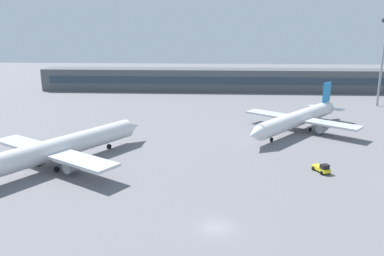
{
  "coord_description": "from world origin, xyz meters",
  "views": [
    {
      "loc": [
        -0.6,
        -45.4,
        25.33
      ],
      "look_at": [
        -5.44,
        40.0,
        3.0
      ],
      "focal_mm": 35.83,
      "sensor_mm": 36.0,
      "label": 1
    }
  ],
  "objects_px": {
    "floodlight_tower_west": "(383,57)",
    "baggage_tug_yellow": "(322,168)",
    "airplane_near": "(57,149)",
    "airplane_mid": "(297,119)"
  },
  "relations": [
    {
      "from": "floodlight_tower_west",
      "to": "baggage_tug_yellow",
      "type": "bearing_deg",
      "value": -118.98
    },
    {
      "from": "airplane_near",
      "to": "baggage_tug_yellow",
      "type": "distance_m",
      "value": 49.12
    },
    {
      "from": "airplane_mid",
      "to": "baggage_tug_yellow",
      "type": "xyz_separation_m",
      "value": [
        -1.38,
        -28.67,
        -2.47
      ]
    },
    {
      "from": "airplane_mid",
      "to": "floodlight_tower_west",
      "type": "relative_size",
      "value": 1.26
    },
    {
      "from": "airplane_near",
      "to": "baggage_tug_yellow",
      "type": "xyz_separation_m",
      "value": [
        49.04,
        -0.83,
        -2.6
      ]
    },
    {
      "from": "baggage_tug_yellow",
      "to": "floodlight_tower_west",
      "type": "distance_m",
      "value": 74.4
    },
    {
      "from": "airplane_mid",
      "to": "baggage_tug_yellow",
      "type": "distance_m",
      "value": 28.81
    },
    {
      "from": "airplane_mid",
      "to": "floodlight_tower_west",
      "type": "height_order",
      "value": "floodlight_tower_west"
    },
    {
      "from": "airplane_near",
      "to": "airplane_mid",
      "type": "height_order",
      "value": "airplane_near"
    },
    {
      "from": "airplane_mid",
      "to": "floodlight_tower_west",
      "type": "bearing_deg",
      "value": 45.93
    }
  ]
}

